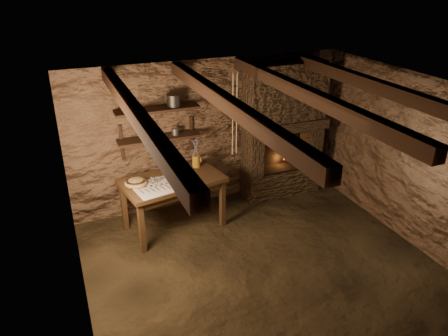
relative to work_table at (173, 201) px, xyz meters
name	(u,v)px	position (x,y,z in m)	size (l,w,h in m)	color
floor	(261,265)	(0.81, -1.35, -0.45)	(4.50, 4.50, 0.00)	black
back_wall	(208,133)	(0.81, 0.65, 0.75)	(4.50, 0.04, 2.40)	#483021
front_wall	(371,286)	(0.81, -3.35, 0.75)	(4.50, 0.04, 2.40)	#483021
left_wall	(74,222)	(-1.44, -1.35, 0.75)	(0.04, 4.00, 2.40)	#483021
right_wall	(407,158)	(3.06, -1.35, 0.75)	(0.04, 4.00, 2.40)	#483021
ceiling	(268,91)	(0.81, -1.35, 1.95)	(4.50, 4.00, 0.04)	black
beam_far_left	(136,114)	(-0.69, -1.35, 1.86)	(0.14, 3.95, 0.16)	black
beam_mid_left	(227,103)	(0.31, -1.35, 1.86)	(0.14, 3.95, 0.16)	black
beam_mid_right	(306,94)	(1.31, -1.35, 1.86)	(0.14, 3.95, 0.16)	black
beam_far_right	(375,86)	(2.31, -1.35, 1.86)	(0.14, 3.95, 0.16)	black
shelf_lower	(159,138)	(-0.04, 0.49, 0.85)	(1.25, 0.30, 0.04)	black
shelf_upper	(157,109)	(-0.04, 0.49, 1.30)	(1.25, 0.30, 0.04)	black
hearth	(283,127)	(2.06, 0.42, 0.78)	(1.43, 0.51, 2.30)	#312418
work_table	(173,201)	(0.00, 0.00, 0.00)	(1.58, 1.07, 0.83)	#372413
linen_cloth	(159,186)	(-0.25, -0.18, 0.39)	(0.68, 0.55, 0.01)	silver
pewter_cutlery_row	(159,186)	(-0.25, -0.20, 0.40)	(0.57, 0.22, 0.01)	gray
drinking_glasses	(158,179)	(-0.23, -0.04, 0.44)	(0.22, 0.07, 0.09)	white
stoneware_jug	(196,156)	(0.47, 0.27, 0.57)	(0.15, 0.15, 0.43)	olive
wooden_bowl	(136,183)	(-0.53, -0.01, 0.42)	(0.33, 0.33, 0.12)	olive
iron_stockpot	(174,101)	(0.22, 0.49, 1.40)	(0.21, 0.21, 0.16)	#2C2A27
tin_pan	(127,102)	(-0.46, 0.59, 1.44)	(0.23, 0.23, 0.03)	#A3A39E
small_kettle	(175,132)	(0.22, 0.49, 0.92)	(0.14, 0.11, 0.15)	#A3A39E
rusty_tin	(147,136)	(-0.23, 0.49, 0.91)	(0.08, 0.08, 0.08)	#602D13
red_pot	(289,156)	(2.18, 0.37, 0.25)	(0.25, 0.25, 0.54)	maroon
hanging_ropes	(235,114)	(0.86, -0.30, 1.35)	(0.08, 0.08, 1.20)	#C2AE89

